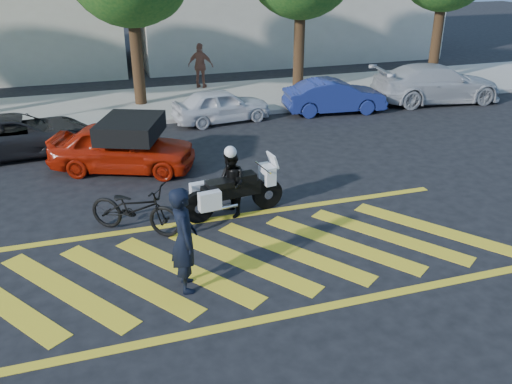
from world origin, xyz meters
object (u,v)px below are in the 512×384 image
object	(u,v)px
officer_moto	(231,184)
parked_far_right	(436,83)
bicycle	(135,208)
red_convertible	(123,147)
officer_bike	(184,239)
parked_right	(335,96)
parked_mid_left	(19,135)
parked_mid_right	(221,105)
police_motorcycle	(232,192)

from	to	relation	value
officer_moto	parked_far_right	world-z (taller)	officer_moto
bicycle	officer_moto	xyz separation A→B (m)	(2.17, 0.14, 0.22)
officer_moto	red_convertible	size ratio (longest dim) A/B	0.40
officer_bike	parked_far_right	size ratio (longest dim) A/B	0.39
red_convertible	parked_right	distance (m)	8.72
officer_bike	parked_mid_left	world-z (taller)	officer_bike
officer_bike	officer_moto	distance (m)	3.01
officer_bike	parked_right	world-z (taller)	officer_bike
bicycle	officer_moto	distance (m)	2.19
bicycle	parked_far_right	bearing A→B (deg)	-24.96
officer_bike	parked_mid_right	world-z (taller)	officer_bike
police_motorcycle	parked_mid_right	size ratio (longest dim) A/B	0.71
police_motorcycle	parked_far_right	xyz separation A→B (m)	(10.38, 7.21, 0.16)
parked_mid_left	parked_right	distance (m)	10.89
bicycle	officer_moto	size ratio (longest dim) A/B	1.36
parked_mid_left	officer_bike	bearing A→B (deg)	-163.57
parked_right	officer_moto	bearing A→B (deg)	146.42
officer_moto	parked_mid_right	size ratio (longest dim) A/B	0.45
officer_moto	parked_right	bearing A→B (deg)	132.60
police_motorcycle	bicycle	bearing A→B (deg)	176.23
bicycle	parked_mid_left	distance (m)	6.54
red_convertible	parked_far_right	distance (m)	13.00
parked_right	parked_far_right	xyz separation A→B (m)	(4.48, 0.15, 0.13)
parked_mid_left	parked_right	world-z (taller)	parked_right
red_convertible	parked_mid_right	bearing A→B (deg)	-23.52
parked_right	police_motorcycle	bearing A→B (deg)	146.51
officer_moto	parked_far_right	bearing A→B (deg)	117.30
parked_right	bicycle	bearing A→B (deg)	138.05
red_convertible	parked_mid_right	world-z (taller)	red_convertible
bicycle	parked_mid_right	world-z (taller)	parked_mid_right
bicycle	red_convertible	size ratio (longest dim) A/B	0.54
bicycle	red_convertible	distance (m)	3.73
officer_bike	police_motorcycle	bearing A→B (deg)	-29.53
police_motorcycle	officer_moto	size ratio (longest dim) A/B	1.57
police_motorcycle	parked_mid_left	distance (m)	7.61
police_motorcycle	red_convertible	bearing A→B (deg)	113.07
officer_moto	parked_right	size ratio (longest dim) A/B	0.42
parked_mid_left	parked_mid_right	xyz separation A→B (m)	(6.53, 1.40, -0.01)
police_motorcycle	parked_mid_left	bearing A→B (deg)	122.92
parked_mid_right	parked_right	bearing A→B (deg)	-99.25
bicycle	parked_right	distance (m)	10.82
parked_mid_left	parked_right	xyz separation A→B (m)	(10.82, 1.25, 0.02)
parked_mid_left	bicycle	bearing A→B (deg)	-160.71
parked_mid_left	red_convertible	bearing A→B (deg)	-133.65
bicycle	parked_mid_left	xyz separation A→B (m)	(-2.74, 5.94, 0.04)
parked_mid_left	parked_mid_right	world-z (taller)	parked_mid_left
red_convertible	parked_mid_right	xyz separation A→B (m)	(3.71, 3.62, -0.08)
parked_right	parked_far_right	size ratio (longest dim) A/B	0.73
officer_moto	bicycle	bearing A→B (deg)	-93.61
parked_mid_left	parked_far_right	size ratio (longest dim) A/B	0.84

